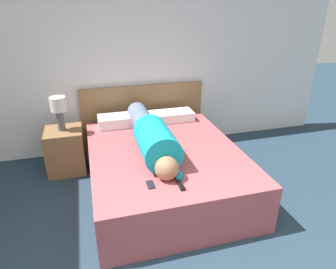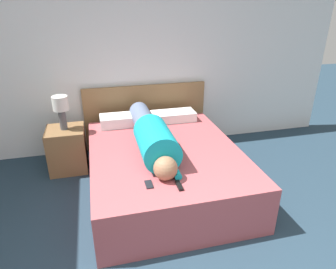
# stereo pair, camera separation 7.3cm
# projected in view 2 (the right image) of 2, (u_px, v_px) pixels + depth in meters

# --- Properties ---
(wall_back) EXTENTS (6.10, 0.06, 2.60)m
(wall_back) POSITION_uv_depth(u_px,v_px,m) (134.00, 59.00, 4.12)
(wall_back) COLOR white
(wall_back) RESTS_ON ground_plane
(bed) EXTENTS (1.65, 2.05, 0.51)m
(bed) POSITION_uv_depth(u_px,v_px,m) (165.00, 169.00, 3.47)
(bed) COLOR #A84C51
(bed) RESTS_ON ground_plane
(headboard) EXTENTS (1.77, 0.04, 0.95)m
(headboard) POSITION_uv_depth(u_px,v_px,m) (146.00, 116.00, 4.43)
(headboard) COLOR olive
(headboard) RESTS_ON ground_plane
(nightstand) EXTENTS (0.47, 0.46, 0.57)m
(nightstand) POSITION_uv_depth(u_px,v_px,m) (67.00, 149.00, 3.87)
(nightstand) COLOR brown
(nightstand) RESTS_ON ground_plane
(table_lamp) EXTENTS (0.19, 0.19, 0.43)m
(table_lamp) POSITION_uv_depth(u_px,v_px,m) (61.00, 107.00, 3.63)
(table_lamp) COLOR #4C4C51
(table_lamp) RESTS_ON nightstand
(person_lying) EXTENTS (0.38, 1.68, 0.38)m
(person_lying) POSITION_uv_depth(u_px,v_px,m) (152.00, 136.00, 3.30)
(person_lying) COLOR #936B4C
(person_lying) RESTS_ON bed
(pillow_near_headboard) EXTENTS (0.63, 0.29, 0.14)m
(pillow_near_headboard) POSITION_uv_depth(u_px,v_px,m) (124.00, 120.00, 4.00)
(pillow_near_headboard) COLOR white
(pillow_near_headboard) RESTS_ON bed
(pillow_second) EXTENTS (0.60, 0.29, 0.13)m
(pillow_second) POSITION_uv_depth(u_px,v_px,m) (173.00, 116.00, 4.16)
(pillow_second) COLOR white
(pillow_second) RESTS_ON bed
(tv_remote) EXTENTS (0.04, 0.15, 0.02)m
(tv_remote) POSITION_uv_depth(u_px,v_px,m) (179.00, 186.00, 2.69)
(tv_remote) COLOR black
(tv_remote) RESTS_ON bed
(cell_phone) EXTENTS (0.06, 0.13, 0.01)m
(cell_phone) POSITION_uv_depth(u_px,v_px,m) (149.00, 184.00, 2.72)
(cell_phone) COLOR black
(cell_phone) RESTS_ON bed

